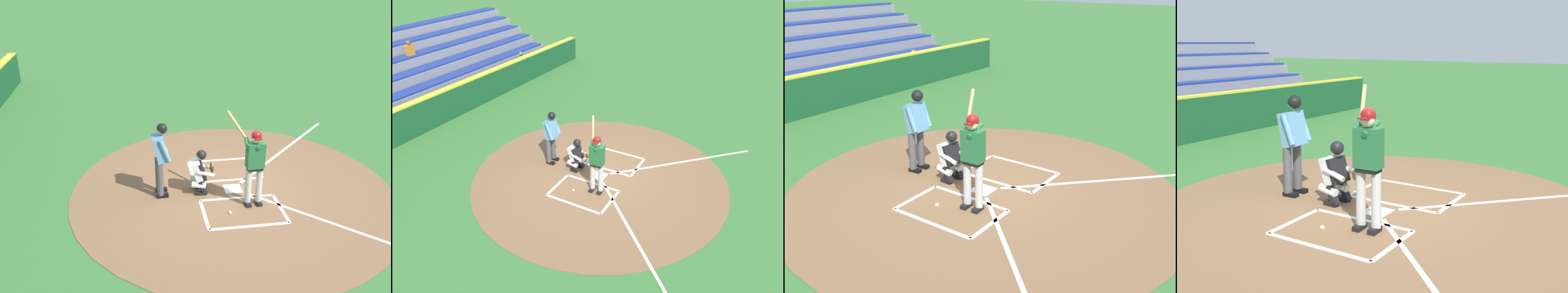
{
  "view_description": "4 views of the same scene",
  "coord_description": "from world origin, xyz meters",
  "views": [
    {
      "loc": [
        9.27,
        -2.34,
        5.49
      ],
      "look_at": [
        -0.26,
        -0.9,
        1.12
      ],
      "focal_mm": 40.08,
      "sensor_mm": 36.0,
      "label": 1
    },
    {
      "loc": [
        8.75,
        4.38,
        6.67
      ],
      "look_at": [
        0.26,
        -0.27,
        1.15
      ],
      "focal_mm": 33.87,
      "sensor_mm": 36.0,
      "label": 2
    },
    {
      "loc": [
        7.01,
        4.89,
        4.21
      ],
      "look_at": [
        0.03,
        -0.05,
        0.96
      ],
      "focal_mm": 42.37,
      "sensor_mm": 36.0,
      "label": 3
    },
    {
      "loc": [
        6.5,
        3.89,
        2.78
      ],
      "look_at": [
        -0.16,
        -0.19,
        1.08
      ],
      "focal_mm": 44.06,
      "sensor_mm": 36.0,
      "label": 4
    }
  ],
  "objects": [
    {
      "name": "ground_plane",
      "position": [
        0.0,
        0.0,
        0.0
      ],
      "size": [
        120.0,
        120.0,
        0.0
      ],
      "primitive_type": "plane",
      "color": "#387033"
    },
    {
      "name": "baseball",
      "position": [
        1.09,
        -0.31,
        0.04
      ],
      "size": [
        0.07,
        0.07,
        0.07
      ],
      "primitive_type": "sphere",
      "color": "white",
      "rests_on": "ground"
    },
    {
      "name": "plate_umpire",
      "position": [
        -0.01,
        -1.78,
        1.08
      ],
      "size": [
        0.59,
        0.43,
        1.86
      ],
      "color": "#4C4C51",
      "rests_on": "ground"
    },
    {
      "name": "batter",
      "position": [
        0.75,
        0.29,
        1.1
      ],
      "size": [
        0.91,
        0.74,
        2.13
      ],
      "color": "#BCBCBC",
      "rests_on": "ground"
    },
    {
      "name": "home_plate_and_chalk",
      "position": [
        0.0,
        0.88,
        0.01
      ],
      "size": [
        7.93,
        4.91,
        0.01
      ],
      "color": "white",
      "rests_on": "dirt_circle"
    },
    {
      "name": "backstop_wall",
      "position": [
        0.0,
        -7.5,
        0.65
      ],
      "size": [
        22.0,
        0.36,
        1.31
      ],
      "color": "#19512D",
      "rests_on": "ground"
    },
    {
      "name": "dirt_circle",
      "position": [
        0.0,
        0.0,
        0.01
      ],
      "size": [
        8.0,
        8.0,
        0.01
      ],
      "primitive_type": "cylinder",
      "color": "brown",
      "rests_on": "ground"
    },
    {
      "name": "catcher",
      "position": [
        -0.01,
        -0.82,
        0.59
      ],
      "size": [
        0.59,
        0.64,
        1.13
      ],
      "color": "black",
      "rests_on": "ground"
    }
  ]
}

